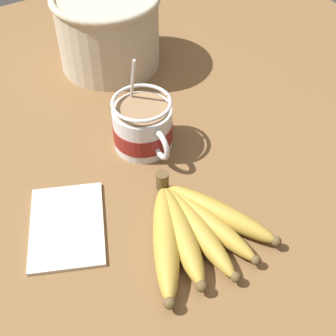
% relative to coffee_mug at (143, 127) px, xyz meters
% --- Properties ---
extents(table, '(1.40, 1.40, 0.03)m').
position_rel_coffee_mug_xyz_m(table, '(0.07, -0.03, -0.06)').
color(table, brown).
rests_on(table, ground).
extents(coffee_mug, '(0.14, 0.10, 0.16)m').
position_rel_coffee_mug_xyz_m(coffee_mug, '(0.00, 0.00, 0.00)').
color(coffee_mug, silver).
rests_on(coffee_mug, table).
extents(banana_bunch, '(0.21, 0.21, 0.04)m').
position_rel_coffee_mug_xyz_m(banana_bunch, '(0.21, -0.03, -0.02)').
color(banana_bunch, brown).
rests_on(banana_bunch, table).
extents(woven_basket, '(0.21, 0.21, 0.15)m').
position_rel_coffee_mug_xyz_m(woven_basket, '(-0.26, 0.06, 0.04)').
color(woven_basket, beige).
rests_on(woven_basket, table).
extents(napkin, '(0.18, 0.16, 0.01)m').
position_rel_coffee_mug_xyz_m(napkin, '(0.10, -0.18, -0.04)').
color(napkin, beige).
rests_on(napkin, table).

